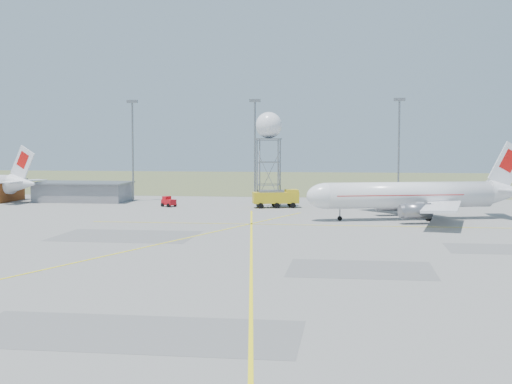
# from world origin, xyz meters

# --- Properties ---
(ground) EXTENTS (400.00, 400.00, 0.00)m
(ground) POSITION_xyz_m (0.00, 0.00, 0.00)
(ground) COLOR gray
(ground) RESTS_ON ground
(grass_strip) EXTENTS (400.00, 120.00, 0.03)m
(grass_strip) POSITION_xyz_m (0.00, 140.00, 0.01)
(grass_strip) COLOR #576E3C
(grass_strip) RESTS_ON ground
(building_grey) EXTENTS (19.00, 10.00, 3.90)m
(building_grey) POSITION_xyz_m (-45.00, 64.00, 1.97)
(building_grey) COLOR gray
(building_grey) RESTS_ON ground
(mast_a) EXTENTS (2.20, 0.50, 20.50)m
(mast_a) POSITION_xyz_m (-35.00, 66.00, 12.07)
(mast_a) COLOR slate
(mast_a) RESTS_ON ground
(mast_b) EXTENTS (2.20, 0.50, 20.50)m
(mast_b) POSITION_xyz_m (-10.00, 66.00, 12.07)
(mast_b) COLOR slate
(mast_b) RESTS_ON ground
(mast_c) EXTENTS (2.20, 0.50, 20.50)m
(mast_c) POSITION_xyz_m (18.00, 66.00, 12.07)
(mast_c) COLOR slate
(mast_c) RESTS_ON ground
(airliner_main) EXTENTS (35.51, 33.69, 12.26)m
(airliner_main) POSITION_xyz_m (18.63, 39.70, 3.76)
(airliner_main) COLOR white
(airliner_main) RESTS_ON ground
(radar_tower) EXTENTS (4.86, 4.86, 17.61)m
(radar_tower) POSITION_xyz_m (-6.22, 57.20, 9.88)
(radar_tower) COLOR slate
(radar_tower) RESTS_ON ground
(fire_truck) EXTENTS (8.78, 5.07, 3.34)m
(fire_truck) POSITION_xyz_m (-4.56, 56.08, 1.60)
(fire_truck) COLOR gold
(fire_truck) RESTS_ON ground
(baggage_tug) EXTENTS (3.02, 2.94, 1.95)m
(baggage_tug) POSITION_xyz_m (-24.82, 55.22, 0.74)
(baggage_tug) COLOR #B40C15
(baggage_tug) RESTS_ON ground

